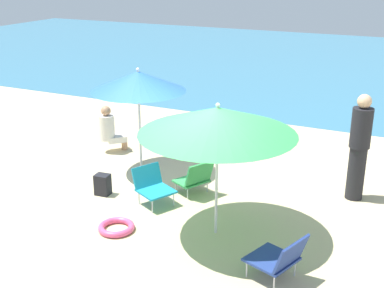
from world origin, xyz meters
The scene contains 11 objects.
ground_plane centered at (0.00, 0.00, 0.00)m, with size 40.00×40.00×0.00m, color #CCB789.
sea_water centered at (0.00, 13.20, 0.00)m, with size 40.00×16.00×0.01m, color teal.
umbrella_green centered at (0.65, -0.15, 1.65)m, with size 2.12×2.12×1.90m.
umbrella_blue centered at (-1.46, 1.34, 1.67)m, with size 1.65×1.65×1.90m.
beach_chair_a centered at (1.77, -0.87, 0.32)m, with size 0.74×0.70×0.61m.
beach_chair_b centered at (-0.14, 0.86, 0.30)m, with size 0.67×0.68×0.60m.
beach_chair_c centered at (-0.63, 0.30, 0.30)m, with size 0.73×0.70×0.58m.
person_a centered at (2.22, 1.84, 0.87)m, with size 0.32×0.32×1.72m.
person_b centered at (-2.53, 1.94, 0.48)m, with size 0.51×0.52×0.95m.
swim_ring centered at (-0.65, -0.70, 0.05)m, with size 0.52×0.52×0.09m, color #E54C7F.
beach_bag centered at (-1.51, 0.21, 0.17)m, with size 0.23×0.19×0.35m, color black.
Camera 1 is at (3.08, -6.01, 3.63)m, focal length 47.66 mm.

